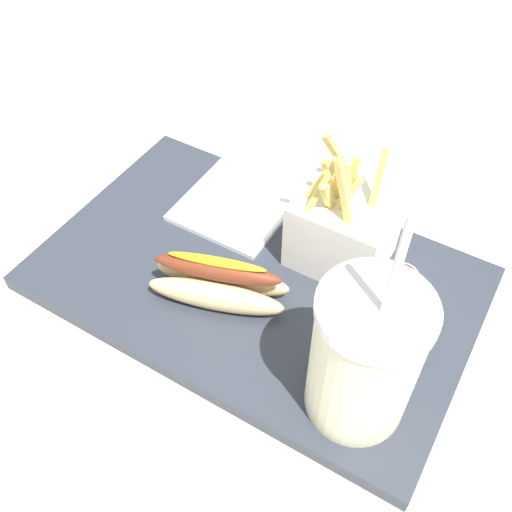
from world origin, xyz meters
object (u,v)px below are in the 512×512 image
ketchup_cup_1 (402,278)px  napkin_stack (237,204)px  fries_basket (343,229)px  hot_dog_1 (218,283)px  soda_cup (364,358)px

ketchup_cup_1 → napkin_stack: 0.23m
fries_basket → napkin_stack: size_ratio=1.16×
fries_basket → napkin_stack: bearing=175.5°
hot_dog_1 → ketchup_cup_1: (0.17, 0.12, -0.02)m
soda_cup → hot_dog_1: 0.19m
soda_cup → ketchup_cup_1: size_ratio=7.15×
napkin_stack → soda_cup: bearing=-35.7°
soda_cup → hot_dog_1: soda_cup is taller
ketchup_cup_1 → napkin_stack: size_ratio=0.26×
hot_dog_1 → ketchup_cup_1: 0.21m
fries_basket → napkin_stack: fries_basket is taller
hot_dog_1 → napkin_stack: size_ratio=1.17×
soda_cup → ketchup_cup_1: soda_cup is taller
ketchup_cup_1 → napkin_stack: (-0.23, 0.01, -0.01)m
ketchup_cup_1 → hot_dog_1: bearing=-143.9°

